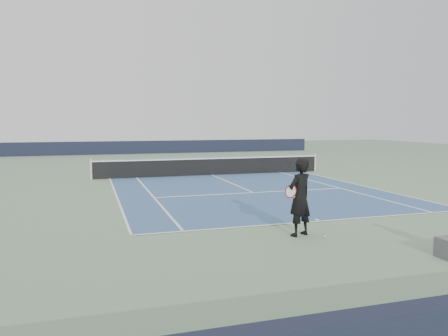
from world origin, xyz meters
name	(u,v)px	position (x,y,z in m)	size (l,w,h in m)	color
ground	(212,175)	(0.00, 0.00, 0.00)	(80.00, 80.00, 0.00)	slate
court_surface	(212,175)	(0.00, 0.00, 0.01)	(10.97, 23.77, 0.01)	#375783
tennis_net	(212,166)	(0.00, 0.00, 0.50)	(12.90, 0.10, 1.07)	silver
windscreen_far	(161,147)	(0.00, 17.88, 0.60)	(30.00, 0.25, 1.20)	black
tennis_player	(300,197)	(-1.33, -13.15, 1.01)	(0.91, 0.79, 2.01)	black
tennis_ball	(325,237)	(-0.81, -13.55, 0.03)	(0.07, 0.07, 0.07)	yellow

